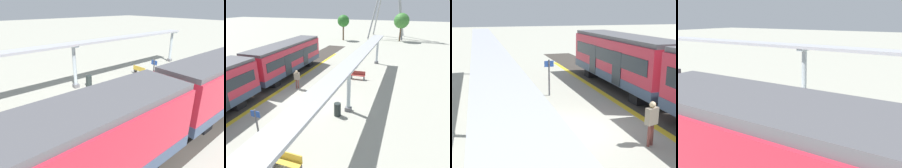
% 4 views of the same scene
% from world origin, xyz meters
% --- Properties ---
extents(ground_plane, '(176.00, 176.00, 0.00)m').
position_xyz_m(ground_plane, '(0.00, 0.00, 0.00)').
color(ground_plane, '#9F9F91').
extents(tactile_edge_strip, '(0.38, 33.41, 0.01)m').
position_xyz_m(tactile_edge_strip, '(-3.61, 0.00, 0.00)').
color(tactile_edge_strip, gold).
rests_on(tactile_edge_strip, ground).
extents(trackbed, '(3.20, 45.41, 0.01)m').
position_xyz_m(trackbed, '(-5.40, 0.00, 0.00)').
color(trackbed, '#38332D').
rests_on(trackbed, ground).
extents(train_near_carriage, '(2.65, 11.21, 3.48)m').
position_xyz_m(train_near_carriage, '(-5.40, -6.03, 1.83)').
color(train_near_carriage, '#BB2639').
rests_on(train_near_carriage, ground).
extents(canopy_pillar_nearest, '(1.10, 0.44, 3.47)m').
position_xyz_m(canopy_pillar_nearest, '(3.35, -12.92, 1.76)').
color(canopy_pillar_nearest, slate).
rests_on(canopy_pillar_nearest, ground).
extents(canopy_pillar_second, '(1.10, 0.44, 3.47)m').
position_xyz_m(canopy_pillar_second, '(3.35, -0.13, 1.76)').
color(canopy_pillar_second, slate).
rests_on(canopy_pillar_second, ground).
extents(canopy_beam, '(1.20, 26.91, 0.16)m').
position_xyz_m(canopy_beam, '(3.35, 0.14, 3.55)').
color(canopy_beam, '#A8AAB2').
rests_on(canopy_beam, canopy_pillar_nearest).
extents(bench_near_end, '(1.51, 0.46, 0.86)m').
position_xyz_m(bench_near_end, '(2.17, -6.45, 0.44)').
color(bench_near_end, gold).
rests_on(bench_near_end, ground).
extents(trash_bin, '(0.48, 0.48, 0.97)m').
position_xyz_m(trash_bin, '(2.82, -1.05, 0.48)').
color(trash_bin, '#222A2A').
rests_on(trash_bin, ground).
extents(platform_info_sign, '(0.56, 0.10, 2.20)m').
position_xyz_m(platform_info_sign, '(-0.29, -5.39, 1.33)').
color(platform_info_sign, '#4C4C51').
rests_on(platform_info_sign, ground).
extents(passenger_waiting_near_edge, '(0.55, 0.37, 1.76)m').
position_xyz_m(passenger_waiting_near_edge, '(-2.31, 2.38, 1.10)').
color(passenger_waiting_near_edge, brown).
rests_on(passenger_waiting_near_edge, ground).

